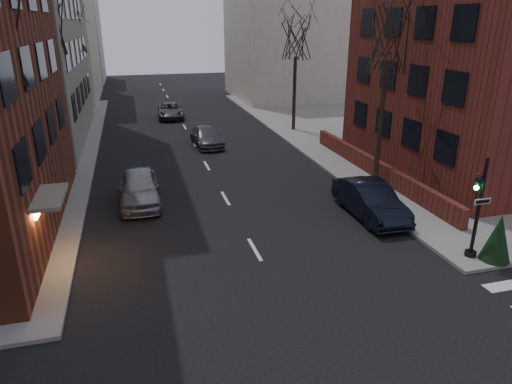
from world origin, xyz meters
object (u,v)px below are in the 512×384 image
(streetlamp_far, at_px, (86,74))
(tree_right_a, at_px, (389,37))
(tree_right_b, at_px, (296,37))
(streetlamp_near, at_px, (58,113))
(traffic_signal, at_px, (476,215))
(tree_left_c, at_px, (71,31))
(parked_sedan, at_px, (370,200))
(sandwich_board, at_px, (373,190))
(tree_left_b, at_px, (43,19))
(car_lane_far, at_px, (170,111))
(evergreen_shrub, at_px, (498,238))
(car_lane_gray, at_px, (206,137))
(car_lane_silver, at_px, (140,188))

(streetlamp_far, bearing_deg, tree_right_a, -54.69)
(tree_right_b, relative_size, streetlamp_near, 1.46)
(traffic_signal, relative_size, tree_left_c, 0.41)
(parked_sedan, height_order, sandwich_board, parked_sedan)
(tree_left_b, distance_m, sandwich_board, 20.90)
(tree_left_b, distance_m, car_lane_far, 18.40)
(streetlamp_far, bearing_deg, tree_left_c, -106.70)
(streetlamp_far, bearing_deg, traffic_signal, -63.94)
(tree_right_a, bearing_deg, evergreen_shrub, -90.72)
(tree_left_c, relative_size, parked_sedan, 1.92)
(traffic_signal, xyz_separation_m, tree_left_c, (-16.74, 31.01, 6.12))
(streetlamp_far, height_order, evergreen_shrub, streetlamp_far)
(tree_right_a, xyz_separation_m, parked_sedan, (-2.60, -4.14, -7.20))
(tree_left_b, bearing_deg, tree_right_a, -24.44)
(tree_left_b, xyz_separation_m, tree_right_a, (17.60, -8.00, -0.88))
(streetlamp_near, bearing_deg, tree_right_b, 30.47)
(car_lane_far, bearing_deg, tree_left_c, -173.87)
(sandwich_board, bearing_deg, car_lane_gray, 133.05)
(tree_left_c, bearing_deg, traffic_signal, -61.64)
(tree_left_c, xyz_separation_m, parked_sedan, (15.00, -26.14, -7.20))
(traffic_signal, distance_m, car_lane_far, 32.62)
(tree_left_b, height_order, tree_left_c, tree_left_b)
(car_lane_far, height_order, sandwich_board, car_lane_far)
(tree_left_c, distance_m, car_lane_silver, 23.15)
(car_lane_gray, distance_m, evergreen_shrub, 22.06)
(tree_left_b, relative_size, car_lane_far, 2.12)
(streetlamp_far, xyz_separation_m, car_lane_gray, (9.05, -12.88, -3.55))
(car_lane_gray, relative_size, sandwich_board, 4.80)
(parked_sedan, xyz_separation_m, car_lane_far, (-7.00, 26.54, -0.12))
(tree_left_c, bearing_deg, car_lane_silver, -78.35)
(tree_left_b, height_order, parked_sedan, tree_left_b)
(sandwich_board, bearing_deg, tree_right_a, 76.04)
(tree_right_a, height_order, tree_right_b, tree_right_a)
(tree_right_a, height_order, parked_sedan, tree_right_a)
(streetlamp_near, relative_size, sandwich_board, 6.38)
(parked_sedan, relative_size, sandwich_board, 5.13)
(tree_right_a, height_order, car_lane_gray, tree_right_a)
(streetlamp_near, height_order, sandwich_board, streetlamp_near)
(tree_left_b, bearing_deg, streetlamp_near, -81.47)
(tree_right_b, relative_size, streetlamp_far, 1.46)
(evergreen_shrub, bearing_deg, parked_sedan, 114.81)
(streetlamp_far, bearing_deg, streetlamp_near, -90.00)
(car_lane_gray, bearing_deg, streetlamp_near, -144.86)
(traffic_signal, distance_m, car_lane_silver, 15.54)
(car_lane_silver, bearing_deg, traffic_signal, -36.78)
(tree_right_b, bearing_deg, car_lane_far, 138.81)
(tree_right_b, distance_m, streetlamp_near, 20.01)
(sandwich_board, bearing_deg, evergreen_shrub, -61.32)
(car_lane_gray, bearing_deg, streetlamp_far, 122.05)
(sandwich_board, bearing_deg, streetlamp_near, 175.05)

